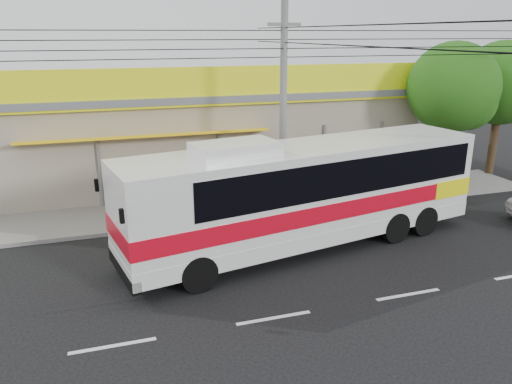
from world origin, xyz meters
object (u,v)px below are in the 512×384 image
Objects in this scene: tree_near at (456,90)px; tree_far at (505,86)px; coach_bus at (312,187)px; utility_pole at (284,43)px.

tree_far is at bearing 14.70° from tree_near.
coach_bus is at bearing -156.88° from tree_far.
utility_pole is (-0.07, 2.68, 4.59)m from coach_bus.
tree_far reaches higher than coach_bus.
tree_far is at bearing 12.18° from coach_bus.
coach_bus is 10.17m from tree_near.
tree_near is at bearing 15.33° from coach_bus.
tree_near is 3.70m from tree_far.
utility_pole reaches higher than tree_near.
utility_pole reaches higher than tree_far.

